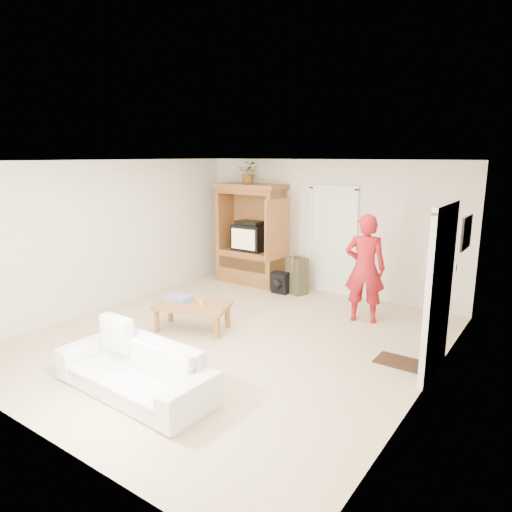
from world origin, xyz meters
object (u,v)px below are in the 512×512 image
at_px(man, 365,268).
at_px(sofa, 134,369).
at_px(armoire, 251,241).
at_px(coffee_table, 192,308).

relative_size(man, sofa, 0.88).
bearing_deg(sofa, man, 73.50).
bearing_deg(sofa, armoire, 111.51).
xyz_separation_m(man, coffee_table, (-2.02, -1.91, -0.52)).
height_order(man, coffee_table, man).
relative_size(sofa, coffee_table, 1.58).
xyz_separation_m(armoire, coffee_table, (0.85, -2.76, -0.54)).
relative_size(man, coffee_table, 1.40).
bearing_deg(armoire, coffee_table, -72.92).
relative_size(armoire, man, 1.18).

